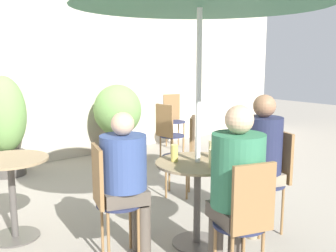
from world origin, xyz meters
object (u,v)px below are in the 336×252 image
at_px(bistro_chair_2, 273,172).
at_px(seated_person_1, 236,181).
at_px(beer_glass_2, 213,159).
at_px(bistro_chair_0, 108,193).
at_px(potted_plant_0, 5,123).
at_px(bistro_chair_1, 246,215).
at_px(seated_person_0, 126,173).
at_px(bistro_chair_4, 168,130).
at_px(cafe_table_near, 197,184).
at_px(bistro_chair_5, 173,116).
at_px(cafe_table_far, 12,182).
at_px(beer_glass_0, 212,149).
at_px(seated_person_2, 261,153).
at_px(potted_plant_1, 118,116).
at_px(bistro_chair_3, 186,149).
at_px(beer_glass_1, 174,153).

distance_m(bistro_chair_2, seated_person_1, 1.01).
bearing_deg(beer_glass_2, bistro_chair_0, 149.24).
distance_m(beer_glass_2, potted_plant_0, 3.36).
bearing_deg(bistro_chair_1, seated_person_0, -50.99).
distance_m(bistro_chair_4, seated_person_0, 2.61).
distance_m(cafe_table_near, bistro_chair_5, 3.75).
height_order(cafe_table_far, potted_plant_0, potted_plant_0).
bearing_deg(beer_glass_0, cafe_table_near, -172.62).
xyz_separation_m(seated_person_2, potted_plant_1, (0.44, 3.17, -0.09)).
height_order(cafe_table_near, bistro_chair_3, bistro_chair_3).
relative_size(bistro_chair_5, beer_glass_1, 6.50).
relative_size(cafe_table_far, potted_plant_1, 0.63).
bearing_deg(bistro_chair_0, potted_plant_0, 16.11).
bearing_deg(bistro_chair_1, potted_plant_1, -91.24).
xyz_separation_m(bistro_chair_1, beer_glass_1, (0.09, 0.86, 0.24)).
bearing_deg(seated_person_2, seated_person_0, -90.00).
bearing_deg(seated_person_1, cafe_table_near, -90.00).
relative_size(cafe_table_near, beer_glass_1, 5.10).
height_order(cafe_table_far, beer_glass_2, beer_glass_2).
bearing_deg(cafe_table_near, bistro_chair_4, 57.55).
height_order(bistro_chair_4, seated_person_0, seated_person_0).
bearing_deg(beer_glass_2, beer_glass_0, 46.50).
bearing_deg(bistro_chair_0, seated_person_2, -90.00).
relative_size(cafe_table_near, potted_plant_1, 0.63).
bearing_deg(bistro_chair_2, seated_person_1, -50.89).
bearing_deg(potted_plant_0, bistro_chair_2, -67.32).
relative_size(cafe_table_far, potted_plant_0, 0.54).
bearing_deg(seated_person_1, cafe_table_far, -41.65).
relative_size(seated_person_2, potted_plant_0, 0.94).
bearing_deg(bistro_chair_4, potted_plant_1, 4.75).
bearing_deg(potted_plant_0, seated_person_1, -82.72).
bearing_deg(beer_glass_1, seated_person_0, 173.13).
bearing_deg(seated_person_0, bistro_chair_5, -27.04).
height_order(cafe_table_near, bistro_chair_4, bistro_chair_4).
distance_m(bistro_chair_2, bistro_chair_5, 3.59).
bearing_deg(seated_person_0, cafe_table_far, 51.13).
bearing_deg(beer_glass_1, bistro_chair_0, 170.54).
height_order(bistro_chair_5, seated_person_0, seated_person_0).
relative_size(bistro_chair_4, bistro_chair_5, 1.00).
height_order(cafe_table_near, potted_plant_0, potted_plant_0).
distance_m(bistro_chair_2, bistro_chair_4, 2.31).
bearing_deg(seated_person_1, bistro_chair_2, -140.89).
bearing_deg(potted_plant_1, bistro_chair_5, 2.58).
bearing_deg(seated_person_0, beer_glass_0, -84.10).
distance_m(bistro_chair_1, beer_glass_1, 0.90).
relative_size(cafe_table_near, bistro_chair_4, 0.78).
relative_size(bistro_chair_4, beer_glass_0, 6.07).
height_order(bistro_chair_0, beer_glass_1, bistro_chair_0).
height_order(bistro_chair_4, bistro_chair_5, same).
height_order(beer_glass_0, potted_plant_0, potted_plant_0).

